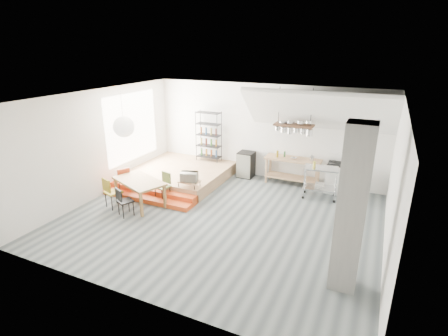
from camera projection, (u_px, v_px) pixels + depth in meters
The scene contains 26 objects.
floor at pixel (221, 218), 9.37m from camera, with size 8.00×8.00×0.00m, color #4A5356.
wall_back at pixel (265, 132), 11.83m from camera, with size 8.00×0.04×3.20m, color silver.
wall_left at pixel (100, 144), 10.42m from camera, with size 0.04×7.00×3.20m, color silver.
wall_right at pixel (395, 187), 7.25m from camera, with size 0.04×7.00×3.20m, color silver.
ceiling at pixel (221, 98), 8.30m from camera, with size 8.00×7.00×0.02m, color white.
slope_ceiling at pixel (318, 111), 10.28m from camera, with size 4.40×1.80×0.15m, color white.
window_pane at pixel (132, 127), 11.63m from camera, with size 0.02×2.50×2.20m, color white.
platform at pixel (180, 174), 12.00m from camera, with size 3.00×3.00×0.40m, color #A47A52.
step_lower at pixel (146, 199), 10.38m from camera, with size 3.00×0.35×0.13m, color #CC4618.
step_upper at pixel (153, 192), 10.66m from camera, with size 3.00×0.35×0.27m, color #CC4618.
concrete_column at pixel (351, 210), 6.24m from camera, with size 0.50×0.50×3.20m, color slate.
kitchen_counter at pixel (292, 167), 11.42m from camera, with size 1.80×0.60×0.91m.
stove at pixel (336, 177), 10.91m from camera, with size 0.60×0.60×1.18m.
pot_rack at pixel (294, 128), 10.76m from camera, with size 1.20×0.50×1.43m.
wire_shelving at pixel (209, 136), 12.45m from camera, with size 0.88×0.38×1.80m.
microwave_shelf at pixel (189, 182), 10.38m from camera, with size 0.60×0.40×0.16m.
paper_lantern at pixel (124, 127), 9.86m from camera, with size 0.60×0.60×0.60m, color white.
dining_table at pixel (139, 183), 9.96m from camera, with size 1.80×1.42×0.75m.
chair_mustard at pixel (111, 190), 9.78m from camera, with size 0.52×0.52×0.90m.
chair_black at pixel (123, 199), 9.33m from camera, with size 0.50×0.50×0.81m.
chair_olive at pixel (164, 184), 10.34m from camera, with size 0.47×0.47×0.84m.
chair_red at pixel (123, 179), 10.67m from camera, with size 0.55×0.55×0.88m.
rolling_cart at pixel (320, 178), 10.41m from camera, with size 1.04×0.67×0.97m.
mini_fridge at pixel (246, 164), 12.17m from camera, with size 0.53×0.53×0.90m, color black.
microwave at pixel (189, 177), 10.33m from camera, with size 0.50×0.34×0.28m, color beige.
bowl at pixel (294, 158), 11.26m from camera, with size 0.20×0.20×0.05m, color silver.
Camera 1 is at (3.60, -7.57, 4.39)m, focal length 28.00 mm.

